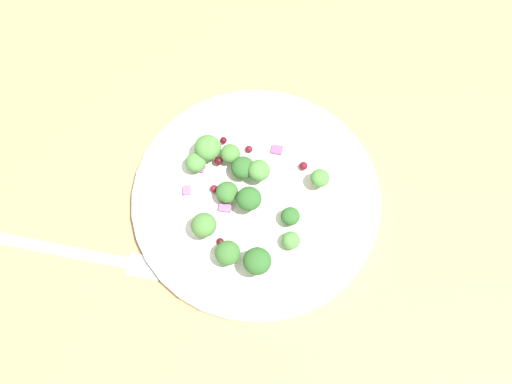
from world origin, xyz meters
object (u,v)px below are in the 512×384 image
at_px(plate, 256,199).
at_px(fork, 87,255).
at_px(broccoli_floret_1, 227,192).
at_px(broccoli_floret_2, 249,199).
at_px(broccoli_floret_0, 291,241).

relative_size(plate, fork, 1.51).
relative_size(plate, broccoli_floret_1, 11.13).
xyz_separation_m(plate, broccoli_floret_2, (-0.00, 0.01, 0.03)).
bearing_deg(broccoli_floret_0, broccoli_floret_1, -2.71).
distance_m(broccoli_floret_1, broccoli_floret_2, 0.03).
bearing_deg(broccoli_floret_2, plate, -87.10).
distance_m(plate, broccoli_floret_0, 0.07).
bearing_deg(broccoli_floret_2, broccoli_floret_0, 171.54).
height_order(broccoli_floret_0, fork, broccoli_floret_0).
relative_size(plate, broccoli_floret_0, 13.75).
height_order(plate, broccoli_floret_0, broccoli_floret_0).
xyz_separation_m(broccoli_floret_1, fork, (0.08, 0.14, -0.03)).
distance_m(plate, broccoli_floret_2, 0.03).
height_order(plate, fork, plate).
relative_size(broccoli_floret_0, broccoli_floret_2, 0.73).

